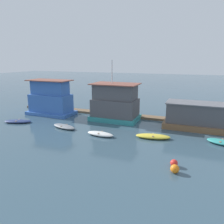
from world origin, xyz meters
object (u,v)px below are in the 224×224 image
object	(u,v)px
houseboat_brown	(196,116)
dinghy_grey	(64,126)
houseboat_teal	(115,103)
dinghy_yellow	(153,136)
houseboat_blue	(51,99)
mooring_post_far_left	(179,119)
buoy_red	(174,163)
dinghy_teal	(221,142)
mooring_post_near_left	(113,112)
dinghy_navy	(18,121)
dinghy_white	(100,134)
buoy_orange	(175,169)

from	to	relation	value
houseboat_brown	dinghy_grey	distance (m)	15.85
houseboat_teal	dinghy_yellow	distance (m)	8.46
dinghy_grey	houseboat_blue	bearing A→B (deg)	137.76
dinghy_grey	houseboat_teal	bearing A→B (deg)	52.69
mooring_post_far_left	houseboat_blue	bearing A→B (deg)	-173.74
mooring_post_far_left	buoy_red	world-z (taller)	mooring_post_far_left
houseboat_blue	dinghy_grey	bearing A→B (deg)	-42.24
dinghy_yellow	houseboat_brown	bearing A→B (deg)	53.20
dinghy_teal	mooring_post_far_left	bearing A→B (deg)	127.84
mooring_post_near_left	dinghy_navy	bearing A→B (deg)	-145.07
dinghy_navy	dinghy_white	world-z (taller)	dinghy_white
dinghy_yellow	mooring_post_near_left	xyz separation A→B (m)	(-7.04, 6.64, 0.46)
houseboat_teal	mooring_post_far_left	world-z (taller)	houseboat_teal
dinghy_grey	mooring_post_near_left	world-z (taller)	mooring_post_near_left
houseboat_brown	dinghy_yellow	size ratio (longest dim) A/B	1.96
buoy_red	buoy_orange	world-z (taller)	buoy_orange
dinghy_grey	buoy_red	size ratio (longest dim) A/B	6.17
houseboat_teal	dinghy_teal	world-z (taller)	houseboat_teal
houseboat_blue	buoy_orange	xyz separation A→B (m)	(19.20, -11.19, -1.95)
dinghy_teal	houseboat_teal	bearing A→B (deg)	160.98
houseboat_blue	buoy_orange	distance (m)	22.31
buoy_orange	houseboat_teal	bearing A→B (deg)	127.73
houseboat_brown	mooring_post_near_left	world-z (taller)	houseboat_brown
dinghy_white	houseboat_blue	bearing A→B (deg)	151.09
dinghy_teal	mooring_post_far_left	xyz separation A→B (m)	(-4.47, 5.76, 0.45)
mooring_post_far_left	buoy_red	distance (m)	12.25
houseboat_brown	buoy_orange	bearing A→B (deg)	-95.27
dinghy_grey	buoy_red	distance (m)	14.35
mooring_post_near_left	houseboat_blue	bearing A→B (deg)	-167.72
dinghy_grey	buoy_orange	distance (m)	14.87
mooring_post_far_left	dinghy_white	bearing A→B (deg)	-133.23
houseboat_blue	mooring_post_near_left	bearing A→B (deg)	12.28
dinghy_grey	mooring_post_near_left	distance (m)	8.00
houseboat_brown	buoy_red	bearing A→B (deg)	-96.58
dinghy_yellow	dinghy_navy	bearing A→B (deg)	-177.58
mooring_post_far_left	buoy_orange	size ratio (longest dim) A/B	2.03
dinghy_teal	buoy_orange	world-z (taller)	buoy_orange
houseboat_blue	dinghy_teal	size ratio (longest dim) A/B	2.33
dinghy_grey	mooring_post_far_left	bearing A→B (deg)	29.24
dinghy_yellow	dinghy_teal	size ratio (longest dim) A/B	1.26
mooring_post_far_left	mooring_post_near_left	distance (m)	9.11
mooring_post_far_left	mooring_post_near_left	size ratio (longest dim) A/B	0.97
buoy_red	dinghy_yellow	bearing A→B (deg)	116.24
dinghy_grey	mooring_post_near_left	size ratio (longest dim) A/B	2.63
mooring_post_far_left	dinghy_yellow	bearing A→B (deg)	-107.26
dinghy_navy	dinghy_white	size ratio (longest dim) A/B	1.21
houseboat_brown	dinghy_teal	xyz separation A→B (m)	(2.52, -4.48, -1.27)
dinghy_navy	mooring_post_near_left	xyz separation A→B (m)	(10.57, 7.39, 0.50)
houseboat_blue	houseboat_teal	distance (m)	10.05
dinghy_navy	buoy_orange	world-z (taller)	buoy_orange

